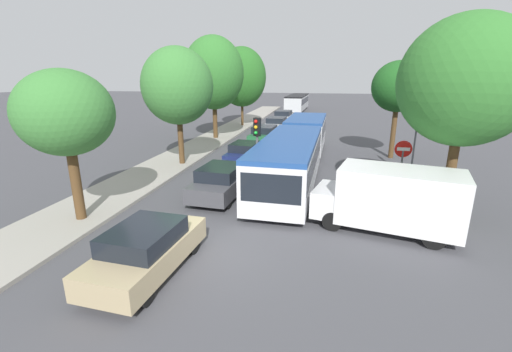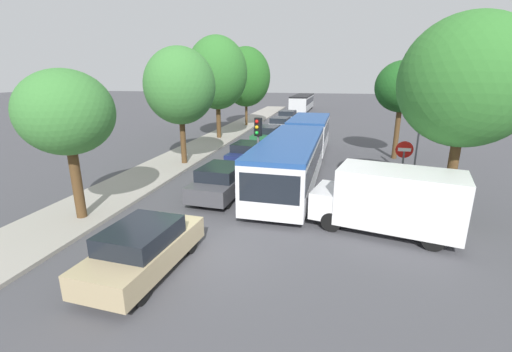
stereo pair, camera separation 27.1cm
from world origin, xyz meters
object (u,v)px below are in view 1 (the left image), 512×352
object	(u,v)px
queued_car_white	(277,125)
tree_right_mid	(399,88)
queued_car_green	(265,135)
traffic_light	(257,136)
tree_right_near	(466,85)
white_van	(392,198)
tree_left_mid	(177,86)
tree_left_distant	(241,79)
queued_car_tan	(147,249)
tree_left_near	(65,114)
direction_sign_post	(416,130)
articulated_bus	(298,146)
no_entry_sign	(402,163)
queued_car_graphite	(222,181)
queued_car_navy	(245,153)
city_bus_rear	(297,102)
queued_car_silver	(283,117)
tree_left_far	(213,75)

from	to	relation	value
queued_car_white	tree_right_mid	distance (m)	13.63
queued_car_green	traffic_light	bearing A→B (deg)	-167.98
tree_right_near	white_van	bearing A→B (deg)	-146.10
tree_left_mid	tree_left_distant	bearing A→B (deg)	91.49
traffic_light	tree_left_distant	distance (m)	20.76
queued_car_green	white_van	xyz separation A→B (m)	(7.31, -15.07, 0.50)
white_van	queued_car_tan	bearing A→B (deg)	43.91
queued_car_tan	tree_left_near	distance (m)	6.12
white_van	traffic_light	size ratio (longest dim) A/B	1.56
white_van	tree_right_mid	world-z (taller)	tree_right_mid
queued_car_tan	direction_sign_post	size ratio (longest dim) A/B	1.18
tree_left_near	queued_car_green	bearing A→B (deg)	75.98
queued_car_white	tree_left_mid	bearing A→B (deg)	168.40
queued_car_tan	traffic_light	world-z (taller)	traffic_light
articulated_bus	white_van	size ratio (longest dim) A/B	3.19
tree_left_distant	white_van	bearing A→B (deg)	-64.54
tree_left_mid	no_entry_sign	bearing A→B (deg)	-20.49
articulated_bus	tree_right_mid	xyz separation A→B (m)	(6.03, 4.41, 3.16)
queued_car_tan	queued_car_white	xyz separation A→B (m)	(-0.08, 25.57, 0.00)
articulated_bus	queued_car_graphite	distance (m)	6.22
tree_left_near	white_van	bearing A→B (deg)	7.75
traffic_light	tree_left_near	world-z (taller)	tree_left_near
no_entry_sign	tree_left_near	xyz separation A→B (m)	(-12.24, -4.35, 2.24)
queued_car_graphite	tree_right_mid	distance (m)	13.87
no_entry_sign	tree_right_near	bearing A→B (deg)	51.53
white_van	traffic_light	distance (m)	7.44
queued_car_white	tree_left_distant	size ratio (longest dim) A/B	0.52
traffic_light	tree_left_distant	size ratio (longest dim) A/B	0.41
direction_sign_post	tree_right_near	xyz separation A→B (m)	(-0.04, -6.11, 2.53)
direction_sign_post	queued_car_green	bearing A→B (deg)	-42.76
queued_car_green	direction_sign_post	world-z (taller)	direction_sign_post
traffic_light	tree_left_distant	xyz separation A→B (m)	(-5.77, 19.78, 2.55)
queued_car_navy	articulated_bus	bearing A→B (deg)	-100.03
articulated_bus	queued_car_green	world-z (taller)	articulated_bus
city_bus_rear	direction_sign_post	distance (m)	36.41
articulated_bus	tree_right_near	bearing A→B (deg)	47.77
white_van	traffic_light	bearing A→B (deg)	-24.94
queued_car_green	queued_car_white	world-z (taller)	queued_car_green
queued_car_graphite	tree_left_near	world-z (taller)	tree_left_near
city_bus_rear	queued_car_navy	world-z (taller)	city_bus_rear
queued_car_silver	traffic_light	size ratio (longest dim) A/B	1.29
queued_car_white	tree_left_near	world-z (taller)	tree_left_near
no_entry_sign	direction_sign_post	distance (m)	5.18
city_bus_rear	tree_left_mid	bearing A→B (deg)	175.37
city_bus_rear	tree_right_near	xyz separation A→B (m)	(9.47, -41.24, 3.69)
queued_car_silver	tree_right_mid	size ratio (longest dim) A/B	0.69
city_bus_rear	traffic_light	size ratio (longest dim) A/B	3.32
tree_left_far	direction_sign_post	bearing A→B (deg)	-31.25
no_entry_sign	tree_left_distant	distance (m)	24.98
tree_right_near	tree_left_near	bearing A→B (deg)	-167.23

